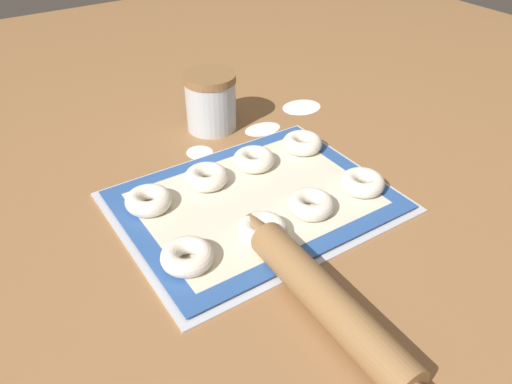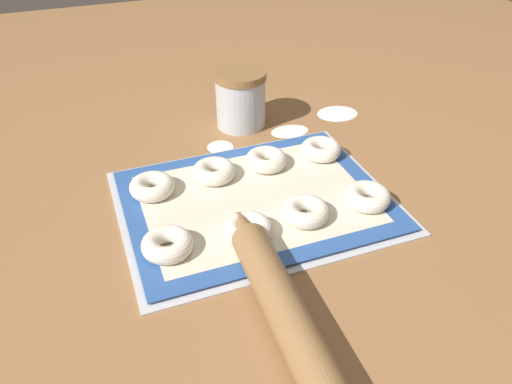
{
  "view_description": "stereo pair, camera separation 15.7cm",
  "coord_description": "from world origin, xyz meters",
  "px_view_note": "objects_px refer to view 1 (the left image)",
  "views": [
    {
      "loc": [
        -0.39,
        -0.59,
        0.54
      ],
      "look_at": [
        0.0,
        -0.0,
        0.03
      ],
      "focal_mm": 35.0,
      "sensor_mm": 36.0,
      "label": 1
    },
    {
      "loc": [
        -0.25,
        -0.66,
        0.54
      ],
      "look_at": [
        0.0,
        -0.0,
        0.03
      ],
      "focal_mm": 35.0,
      "sensor_mm": 36.0,
      "label": 2
    }
  ],
  "objects_px": {
    "bagel_front_far_left": "(187,256)",
    "bagel_back_far_right": "(302,143)",
    "bagel_front_mid_right": "(310,204)",
    "baking_tray": "(256,202)",
    "bagel_front_mid_left": "(262,230)",
    "bagel_back_mid_right": "(254,159)",
    "bagel_front_far_right": "(362,183)",
    "bagel_back_mid_left": "(206,177)",
    "flour_canister": "(211,102)",
    "rolling_pin": "(327,301)",
    "bagel_back_far_left": "(149,200)"
  },
  "relations": [
    {
      "from": "bagel_front_mid_left",
      "to": "bagel_back_far_right",
      "type": "xyz_separation_m",
      "value": [
        0.22,
        0.18,
        0.0
      ]
    },
    {
      "from": "bagel_front_mid_left",
      "to": "bagel_back_mid_right",
      "type": "relative_size",
      "value": 1.0
    },
    {
      "from": "bagel_front_mid_right",
      "to": "baking_tray",
      "type": "bearing_deg",
      "value": 125.47
    },
    {
      "from": "bagel_front_mid_left",
      "to": "bagel_back_mid_right",
      "type": "xyz_separation_m",
      "value": [
        0.1,
        0.18,
        0.0
      ]
    },
    {
      "from": "bagel_back_far_left",
      "to": "baking_tray",
      "type": "bearing_deg",
      "value": -25.88
    },
    {
      "from": "baking_tray",
      "to": "bagel_front_mid_right",
      "type": "height_order",
      "value": "bagel_front_mid_right"
    },
    {
      "from": "bagel_front_mid_right",
      "to": "flour_canister",
      "type": "height_order",
      "value": "flour_canister"
    },
    {
      "from": "bagel_front_far_right",
      "to": "bagel_back_mid_right",
      "type": "distance_m",
      "value": 0.21
    },
    {
      "from": "baking_tray",
      "to": "bagel_front_far_left",
      "type": "distance_m",
      "value": 0.19
    },
    {
      "from": "bagel_back_far_right",
      "to": "baking_tray",
      "type": "bearing_deg",
      "value": -152.42
    },
    {
      "from": "baking_tray",
      "to": "bagel_back_far_left",
      "type": "distance_m",
      "value": 0.19
    },
    {
      "from": "bagel_front_far_left",
      "to": "bagel_back_far_right",
      "type": "height_order",
      "value": "same"
    },
    {
      "from": "bagel_front_mid_left",
      "to": "rolling_pin",
      "type": "relative_size",
      "value": 0.2
    },
    {
      "from": "bagel_front_far_left",
      "to": "bagel_back_far_right",
      "type": "distance_m",
      "value": 0.39
    },
    {
      "from": "bagel_front_far_right",
      "to": "bagel_back_far_left",
      "type": "xyz_separation_m",
      "value": [
        -0.34,
        0.16,
        0.0
      ]
    },
    {
      "from": "bagel_back_far_left",
      "to": "bagel_front_far_right",
      "type": "bearing_deg",
      "value": -25.35
    },
    {
      "from": "flour_canister",
      "to": "bagel_front_mid_left",
      "type": "bearing_deg",
      "value": -107.73
    },
    {
      "from": "bagel_front_far_right",
      "to": "bagel_back_mid_right",
      "type": "relative_size",
      "value": 1.0
    },
    {
      "from": "bagel_back_mid_right",
      "to": "bagel_back_mid_left",
      "type": "bearing_deg",
      "value": -178.6
    },
    {
      "from": "rolling_pin",
      "to": "bagel_front_mid_left",
      "type": "bearing_deg",
      "value": 86.29
    },
    {
      "from": "bagel_back_mid_left",
      "to": "bagel_back_mid_right",
      "type": "xyz_separation_m",
      "value": [
        0.11,
        0.0,
        0.0
      ]
    },
    {
      "from": "bagel_back_mid_right",
      "to": "bagel_back_far_right",
      "type": "distance_m",
      "value": 0.12
    },
    {
      "from": "bagel_back_mid_left",
      "to": "rolling_pin",
      "type": "bearing_deg",
      "value": -91.53
    },
    {
      "from": "bagel_front_far_left",
      "to": "flour_canister",
      "type": "xyz_separation_m",
      "value": [
        0.25,
        0.37,
        0.04
      ]
    },
    {
      "from": "bagel_back_far_left",
      "to": "bagel_back_far_right",
      "type": "distance_m",
      "value": 0.34
    },
    {
      "from": "bagel_front_mid_left",
      "to": "bagel_front_far_right",
      "type": "distance_m",
      "value": 0.22
    },
    {
      "from": "bagel_front_far_right",
      "to": "flour_canister",
      "type": "xyz_separation_m",
      "value": [
        -0.1,
        0.37,
        0.04
      ]
    },
    {
      "from": "bagel_front_far_right",
      "to": "bagel_back_far_right",
      "type": "height_order",
      "value": "same"
    },
    {
      "from": "flour_canister",
      "to": "bagel_back_mid_left",
      "type": "bearing_deg",
      "value": -121.67
    },
    {
      "from": "bagel_front_far_right",
      "to": "bagel_back_mid_left",
      "type": "distance_m",
      "value": 0.28
    },
    {
      "from": "bagel_front_mid_right",
      "to": "bagel_front_mid_left",
      "type": "bearing_deg",
      "value": -174.81
    },
    {
      "from": "bagel_back_mid_left",
      "to": "bagel_back_far_right",
      "type": "bearing_deg",
      "value": 0.13
    },
    {
      "from": "bagel_front_far_left",
      "to": "bagel_back_far_right",
      "type": "xyz_separation_m",
      "value": [
        0.35,
        0.17,
        0.0
      ]
    },
    {
      "from": "bagel_front_far_right",
      "to": "bagel_back_mid_left",
      "type": "xyz_separation_m",
      "value": [
        -0.23,
        0.17,
        0.0
      ]
    },
    {
      "from": "bagel_front_far_right",
      "to": "bagel_front_mid_left",
      "type": "bearing_deg",
      "value": -177.7
    },
    {
      "from": "bagel_front_mid_left",
      "to": "bagel_front_far_right",
      "type": "height_order",
      "value": "same"
    },
    {
      "from": "bagel_front_mid_left",
      "to": "bagel_back_far_left",
      "type": "height_order",
      "value": "same"
    },
    {
      "from": "bagel_front_far_right",
      "to": "baking_tray",
      "type": "bearing_deg",
      "value": 155.17
    },
    {
      "from": "baking_tray",
      "to": "bagel_front_mid_left",
      "type": "relative_size",
      "value": 5.9
    },
    {
      "from": "bagel_back_mid_left",
      "to": "bagel_back_far_right",
      "type": "height_order",
      "value": "same"
    },
    {
      "from": "flour_canister",
      "to": "rolling_pin",
      "type": "xyz_separation_m",
      "value": [
        -0.13,
        -0.55,
        -0.04
      ]
    },
    {
      "from": "bagel_back_far_right",
      "to": "bagel_front_far_right",
      "type": "bearing_deg",
      "value": -88.85
    },
    {
      "from": "bagel_front_mid_left",
      "to": "bagel_back_mid_left",
      "type": "distance_m",
      "value": 0.18
    },
    {
      "from": "bagel_front_far_right",
      "to": "rolling_pin",
      "type": "height_order",
      "value": "rolling_pin"
    },
    {
      "from": "bagel_back_far_left",
      "to": "bagel_front_mid_right",
      "type": "bearing_deg",
      "value": -35.75
    },
    {
      "from": "bagel_front_mid_left",
      "to": "bagel_front_mid_right",
      "type": "height_order",
      "value": "same"
    },
    {
      "from": "bagel_back_mid_right",
      "to": "flour_canister",
      "type": "height_order",
      "value": "flour_canister"
    },
    {
      "from": "bagel_back_far_right",
      "to": "bagel_front_far_left",
      "type": "bearing_deg",
      "value": -153.95
    },
    {
      "from": "bagel_front_far_right",
      "to": "bagel_back_far_right",
      "type": "bearing_deg",
      "value": 91.15
    },
    {
      "from": "baking_tray",
      "to": "bagel_back_far_right",
      "type": "bearing_deg",
      "value": 27.58
    }
  ]
}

